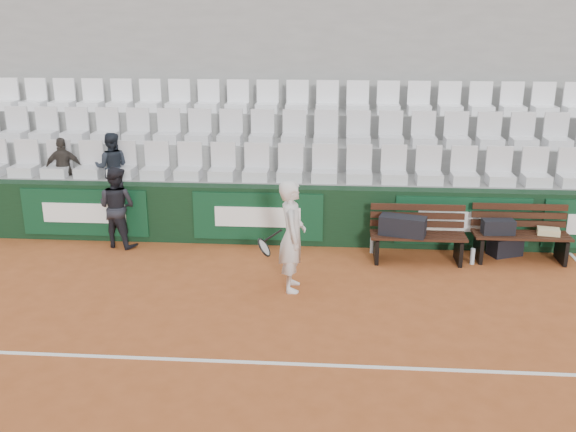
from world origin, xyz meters
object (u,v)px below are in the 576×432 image
at_px(water_bottle_far, 472,256).
at_px(ball_kid, 117,207).
at_px(tennis_player, 292,236).
at_px(spectator_c, 110,142).
at_px(bench_right, 520,247).
at_px(water_bottle_near, 372,245).
at_px(bench_left, 417,248).
at_px(spectator_b, 61,144).
at_px(sports_bag_left, 403,226).
at_px(sports_bag_ground, 505,246).
at_px(sports_bag_right, 498,227).

distance_m(water_bottle_far, ball_kid, 5.88).
bearing_deg(tennis_player, spectator_c, 144.63).
xyz_separation_m(bench_right, water_bottle_near, (-2.34, 0.17, -0.09)).
relative_size(bench_left, spectator_b, 1.32).
xyz_separation_m(spectator_b, spectator_c, (0.89, 0.00, 0.05)).
xyz_separation_m(tennis_player, ball_kid, (-3.05, 1.55, -0.11)).
xyz_separation_m(ball_kid, spectator_c, (-0.34, 0.86, 0.93)).
bearing_deg(bench_left, tennis_player, -147.71).
bearing_deg(tennis_player, bench_right, 20.93).
height_order(sports_bag_left, water_bottle_near, sports_bag_left).
distance_m(water_bottle_far, tennis_player, 3.09).
bearing_deg(spectator_b, tennis_player, 134.03).
xyz_separation_m(bench_left, spectator_c, (-5.32, 1.19, 1.40)).
distance_m(bench_right, ball_kid, 6.64).
height_order(bench_left, sports_bag_left, sports_bag_left).
bearing_deg(water_bottle_far, spectator_b, 169.92).
relative_size(water_bottle_far, ball_kid, 0.19).
height_order(sports_bag_left, sports_bag_ground, sports_bag_left).
height_order(water_bottle_far, ball_kid, ball_kid).
bearing_deg(ball_kid, spectator_c, -50.75).
height_order(sports_bag_ground, tennis_player, tennis_player).
bearing_deg(sports_bag_right, bench_right, 1.50).
xyz_separation_m(sports_bag_left, water_bottle_near, (-0.44, 0.36, -0.47)).
bearing_deg(sports_bag_left, water_bottle_far, -1.34).
relative_size(water_bottle_far, spectator_c, 0.21).
bearing_deg(sports_bag_left, bench_right, 5.56).
xyz_separation_m(sports_bag_right, spectator_c, (-6.58, 1.06, 1.06)).
xyz_separation_m(sports_bag_left, ball_kid, (-4.72, 0.37, 0.09)).
bearing_deg(spectator_c, sports_bag_ground, 163.13).
bearing_deg(water_bottle_near, sports_bag_left, -39.04).
xyz_separation_m(bench_left, sports_bag_right, (1.27, 0.14, 0.34)).
bearing_deg(bench_right, bench_left, -174.86).
distance_m(sports_bag_ground, tennis_player, 3.81).
distance_m(bench_left, bench_right, 1.65).
distance_m(sports_bag_left, spectator_b, 6.15).
height_order(sports_bag_left, spectator_c, spectator_c).
distance_m(sports_bag_right, spectator_b, 7.61).
relative_size(spectator_b, spectator_c, 0.92).
xyz_separation_m(sports_bag_ground, spectator_c, (-6.79, 0.81, 1.47)).
xyz_separation_m(bench_right, sports_bag_right, (-0.38, -0.01, 0.34)).
relative_size(water_bottle_near, water_bottle_far, 1.01).
distance_m(bench_right, sports_bag_left, 1.94).
distance_m(bench_right, sports_bag_right, 0.51).
xyz_separation_m(sports_bag_left, water_bottle_far, (1.12, -0.03, -0.47)).
bearing_deg(sports_bag_left, sports_bag_ground, 13.71).
relative_size(water_bottle_far, spectator_b, 0.23).
bearing_deg(sports_bag_right, sports_bag_ground, 50.07).
bearing_deg(spectator_b, sports_bag_ground, 157.37).
bearing_deg(water_bottle_far, sports_bag_right, 26.51).
bearing_deg(bench_right, ball_kid, 178.37).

